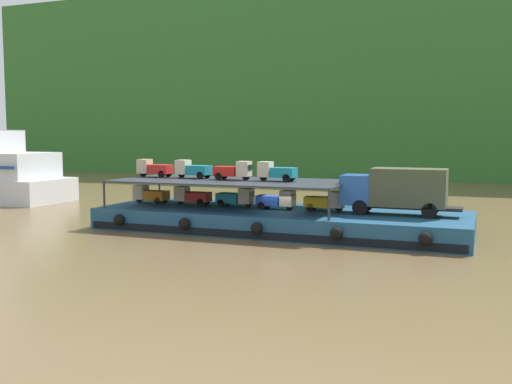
{
  "coord_description": "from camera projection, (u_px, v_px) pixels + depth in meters",
  "views": [
    {
      "loc": [
        13.52,
        -38.95,
        6.8
      ],
      "look_at": [
        -1.84,
        0.0,
        2.7
      ],
      "focal_mm": 41.1,
      "sensor_mm": 36.0,
      "label": 1
    }
  ],
  "objects": [
    {
      "name": "ground_plane",
      "position": [
        280.0,
        231.0,
        41.66
      ],
      "size": [
        400.0,
        400.0,
        0.0
      ],
      "primitive_type": "plane",
      "color": "brown"
    },
    {
      "name": "hillside_far_bank",
      "position": [
        404.0,
        69.0,
        98.59
      ],
      "size": [
        146.14,
        30.12,
        31.77
      ],
      "color": "#33702D",
      "rests_on": "ground"
    },
    {
      "name": "cargo_barge",
      "position": [
        280.0,
        220.0,
        41.55
      ],
      "size": [
        26.03,
        9.29,
        1.5
      ],
      "color": "navy",
      "rests_on": "ground"
    },
    {
      "name": "covered_lorry",
      "position": [
        397.0,
        189.0,
        38.75
      ],
      "size": [
        7.87,
        2.33,
        3.1
      ],
      "color": "#285BA3",
      "rests_on": "cargo_barge"
    },
    {
      "name": "cargo_rack",
      "position": [
        231.0,
        181.0,
        42.71
      ],
      "size": [
        16.83,
        7.85,
        2.0
      ],
      "color": "#2D333D",
      "rests_on": "cargo_barge"
    },
    {
      "name": "mini_truck_lower_stern",
      "position": [
        150.0,
        194.0,
        45.52
      ],
      "size": [
        2.75,
        1.21,
        1.38
      ],
      "color": "orange",
      "rests_on": "cargo_barge"
    },
    {
      "name": "mini_truck_lower_aft",
      "position": [
        192.0,
        196.0,
        44.42
      ],
      "size": [
        2.76,
        1.23,
        1.38
      ],
      "color": "red",
      "rests_on": "cargo_barge"
    },
    {
      "name": "mini_truck_lower_mid",
      "position": [
        236.0,
        197.0,
        43.29
      ],
      "size": [
        2.76,
        1.24,
        1.38
      ],
      "color": "teal",
      "rests_on": "cargo_barge"
    },
    {
      "name": "mini_truck_lower_fore",
      "position": [
        277.0,
        200.0,
        41.64
      ],
      "size": [
        2.78,
        1.26,
        1.38
      ],
      "color": "#1E47B7",
      "rests_on": "cargo_barge"
    },
    {
      "name": "mini_truck_lower_bow",
      "position": [
        325.0,
        201.0,
        40.8
      ],
      "size": [
        2.78,
        1.28,
        1.38
      ],
      "color": "gold",
      "rests_on": "cargo_barge"
    },
    {
      "name": "mini_truck_upper_stern",
      "position": [
        154.0,
        168.0,
        45.86
      ],
      "size": [
        2.75,
        1.22,
        1.38
      ],
      "color": "red",
      "rests_on": "cargo_rack"
    },
    {
      "name": "mini_truck_upper_mid",
      "position": [
        193.0,
        169.0,
        44.59
      ],
      "size": [
        2.79,
        1.28,
        1.38
      ],
      "color": "teal",
      "rests_on": "cargo_rack"
    },
    {
      "name": "mini_truck_upper_fore",
      "position": [
        233.0,
        170.0,
        42.9
      ],
      "size": [
        2.76,
        1.24,
        1.38
      ],
      "color": "red",
      "rests_on": "cargo_rack"
    },
    {
      "name": "mini_truck_upper_bow",
      "position": [
        276.0,
        171.0,
        41.76
      ],
      "size": [
        2.77,
        1.25,
        1.38
      ],
      "color": "teal",
      "rests_on": "cargo_rack"
    }
  ]
}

